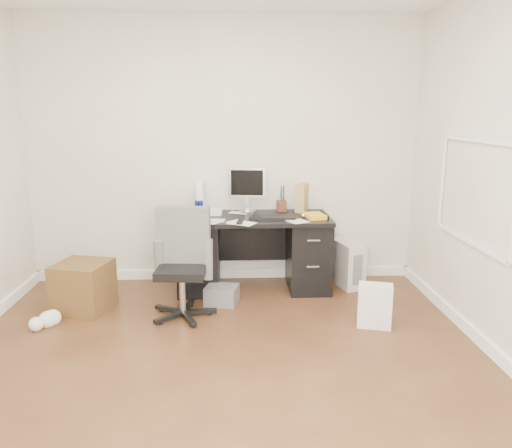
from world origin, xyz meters
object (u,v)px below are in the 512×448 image
Objects in this scene: keyboard at (272,217)px; wicker_basket at (83,286)px; desk at (254,250)px; office_chair at (181,265)px; pc_tower at (346,263)px; lcd_monitor at (247,190)px.

wicker_basket is (-1.74, -0.38, -0.54)m from keyboard.
keyboard is (0.17, -0.12, 0.36)m from desk.
pc_tower is at bearing 29.06° from office_chair.
lcd_monitor is 1.01× the size of pc_tower.
wicker_basket is at bearing -165.60° from keyboard.
keyboard is 0.97m from pc_tower.
desk is 0.42m from keyboard.
keyboard is 0.97× the size of pc_tower.
office_chair is (-0.83, -0.57, -0.29)m from keyboard.
office_chair is 1.80m from pc_tower.
lcd_monitor is at bearing 24.87° from wicker_basket.
wicker_basket is (-1.51, -0.70, -0.76)m from lcd_monitor.
wicker_basket is at bearing 177.19° from pc_tower.
lcd_monitor reaches higher than wicker_basket.
keyboard is at bearing 177.63° from pc_tower.
pc_tower reaches higher than wicker_basket.
wicker_basket is at bearing -148.18° from lcd_monitor.
lcd_monitor is 0.49× the size of office_chair.
pc_tower is at bearing 12.39° from wicker_basket.
office_chair is 2.15× the size of wicker_basket.
wicker_basket is at bearing 171.87° from office_chair.
desk is at bearing 50.43° from office_chair.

